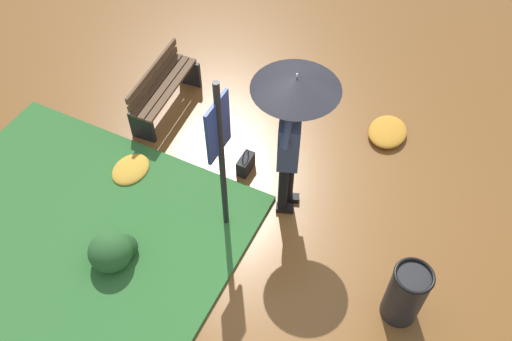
# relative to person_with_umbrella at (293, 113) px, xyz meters

# --- Properties ---
(ground_plane) EXTENTS (18.00, 18.00, 0.00)m
(ground_plane) POSITION_rel_person_with_umbrella_xyz_m (-0.04, -0.23, -1.55)
(ground_plane) COLOR brown
(grass_verge) EXTENTS (4.80, 4.00, 0.05)m
(grass_verge) POSITION_rel_person_with_umbrella_xyz_m (-2.46, 2.13, -1.53)
(grass_verge) COLOR #2D662D
(grass_verge) RESTS_ON ground_plane
(person_with_umbrella) EXTENTS (0.96, 0.96, 2.04)m
(person_with_umbrella) POSITION_rel_person_with_umbrella_xyz_m (0.00, 0.00, 0.00)
(person_with_umbrella) COLOR black
(person_with_umbrella) RESTS_ON ground_plane
(info_sign_post) EXTENTS (0.44, 0.07, 2.30)m
(info_sign_post) POSITION_rel_person_with_umbrella_xyz_m (-0.67, 0.53, -0.11)
(info_sign_post) COLOR black
(info_sign_post) RESTS_ON ground_plane
(handbag) EXTENTS (0.30, 0.14, 0.37)m
(handbag) POSITION_rel_person_with_umbrella_xyz_m (0.20, 0.69, -1.42)
(handbag) COLOR black
(handbag) RESTS_ON ground_plane
(park_bench) EXTENTS (1.40, 0.48, 0.75)m
(park_bench) POSITION_rel_person_with_umbrella_xyz_m (0.73, 2.28, -1.15)
(park_bench) COLOR black
(park_bench) RESTS_ON ground_plane
(trash_bin) EXTENTS (0.42, 0.42, 0.83)m
(trash_bin) POSITION_rel_person_with_umbrella_xyz_m (-0.87, -1.74, -1.13)
(trash_bin) COLOR black
(trash_bin) RESTS_ON ground_plane
(shrub_cluster) EXTENTS (0.56, 0.51, 0.46)m
(shrub_cluster) POSITION_rel_person_with_umbrella_xyz_m (-1.71, 1.43, -1.34)
(shrub_cluster) COLOR #285628
(shrub_cluster) RESTS_ON ground_plane
(leaf_pile_near_person) EXTENTS (0.66, 0.53, 0.15)m
(leaf_pile_near_person) POSITION_rel_person_with_umbrella_xyz_m (1.66, -0.82, -1.48)
(leaf_pile_near_person) COLOR #C68428
(leaf_pile_near_person) RESTS_ON ground_plane
(leaf_pile_by_bench) EXTENTS (0.57, 0.46, 0.13)m
(leaf_pile_by_bench) POSITION_rel_person_with_umbrella_xyz_m (-0.52, 2.05, -1.49)
(leaf_pile_by_bench) COLOR gold
(leaf_pile_by_bench) RESTS_ON ground_plane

